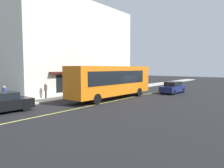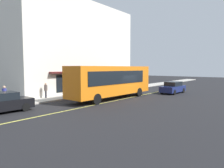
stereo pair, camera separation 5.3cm
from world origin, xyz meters
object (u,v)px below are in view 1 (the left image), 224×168
bus (112,80)px  pedestrian_waiting (4,94)px  car_black (1,103)px  pedestrian_mid_block (46,89)px  traffic_light (100,74)px  car_navy (173,88)px  pedestrian_near_storefront (138,80)px

bus → pedestrian_waiting: 10.33m
car_black → pedestrian_mid_block: (5.84, 3.04, 0.36)m
car_black → pedestrian_mid_block: size_ratio=2.72×
traffic_light → bus: bearing=-122.6°
traffic_light → pedestrian_waiting: bearing=-179.0°
car_navy → pedestrian_waiting: pedestrian_waiting is taller
bus → pedestrian_mid_block: bearing=132.2°
car_black → pedestrian_near_storefront: bearing=6.1°
car_navy → pedestrian_mid_block: size_ratio=2.73×
traffic_light → car_black: (-13.14, -1.86, -1.79)m
pedestrian_waiting → bus: bearing=-21.8°
pedestrian_waiting → pedestrian_mid_block: size_ratio=1.07×
bus → pedestrian_near_storefront: bus is taller
bus → pedestrian_near_storefront: (12.98, 4.70, -0.71)m
traffic_light → pedestrian_near_storefront: (10.40, 0.66, -1.26)m
traffic_light → car_black: bearing=-172.0°
traffic_light → pedestrian_near_storefront: 10.50m
pedestrian_waiting → pedestrian_near_storefront: pedestrian_near_storefront is taller
bus → car_navy: (8.69, -3.27, -1.24)m
car_navy → car_black: (-19.25, 5.44, 0.00)m
pedestrian_near_storefront → traffic_light: bearing=-176.3°
car_navy → pedestrian_mid_block: bearing=147.7°
traffic_light → pedestrian_mid_block: size_ratio=2.00×
car_navy → pedestrian_near_storefront: (4.29, 7.96, 0.54)m
car_black → traffic_light: bearing=8.0°
car_navy → pedestrian_mid_block: (-13.41, 8.48, 0.36)m
car_navy → pedestrian_waiting: 19.58m
traffic_light → pedestrian_mid_block: (-7.30, 1.18, -1.43)m
pedestrian_waiting → pedestrian_near_storefront: (22.54, 0.87, 0.10)m
car_navy → car_black: size_ratio=1.00×
pedestrian_mid_block → traffic_light: bearing=-9.2°
bus → pedestrian_waiting: size_ratio=6.54×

